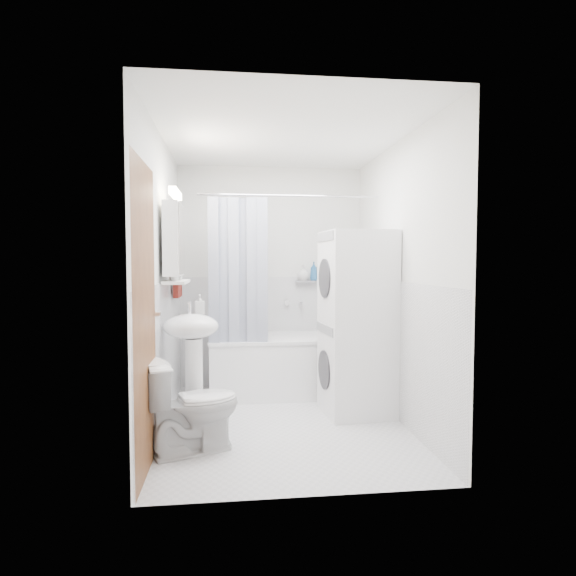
{
  "coord_description": "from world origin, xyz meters",
  "views": [
    {
      "loc": [
        -0.44,
        -3.99,
        1.37
      ],
      "look_at": [
        0.05,
        0.15,
        1.14
      ],
      "focal_mm": 30.0,
      "sensor_mm": 36.0,
      "label": 1
    }
  ],
  "objects": [
    {
      "name": "floor",
      "position": [
        0.0,
        0.0,
        0.0
      ],
      "size": [
        2.6,
        2.6,
        0.0
      ],
      "primitive_type": "plane",
      "color": "silver",
      "rests_on": "ground"
    },
    {
      "name": "room_walls",
      "position": [
        0.0,
        0.0,
        1.49
      ],
      "size": [
        2.6,
        2.6,
        2.6
      ],
      "color": "silver",
      "rests_on": "ground"
    },
    {
      "name": "wainscot",
      "position": [
        0.0,
        0.29,
        0.6
      ],
      "size": [
        1.98,
        2.58,
        2.58
      ],
      "color": "white",
      "rests_on": "ground"
    },
    {
      "name": "door",
      "position": [
        -0.95,
        -0.55,
        1.0
      ],
      "size": [
        0.05,
        2.0,
        2.0
      ],
      "color": "brown",
      "rests_on": "ground"
    },
    {
      "name": "bathtub",
      "position": [
        0.12,
        0.92,
        0.33
      ],
      "size": [
        1.57,
        0.74,
        0.6
      ],
      "color": "white",
      "rests_on": "ground"
    },
    {
      "name": "tub_spout",
      "position": [
        0.32,
        1.25,
        0.92
      ],
      "size": [
        0.04,
        0.12,
        0.04
      ],
      "primitive_type": "cylinder",
      "rotation": [
        1.57,
        0.0,
        0.0
      ],
      "color": "silver",
      "rests_on": "room_walls"
    },
    {
      "name": "curtain_rod",
      "position": [
        0.12,
        0.61,
        2.0
      ],
      "size": [
        1.75,
        0.02,
        0.02
      ],
      "primitive_type": "cylinder",
      "rotation": [
        0.0,
        1.57,
        0.0
      ],
      "color": "silver",
      "rests_on": "room_walls"
    },
    {
      "name": "shower_curtain",
      "position": [
        -0.37,
        0.61,
        1.25
      ],
      "size": [
        0.55,
        0.02,
        1.45
      ],
      "color": "#131F44",
      "rests_on": "curtain_rod"
    },
    {
      "name": "sink",
      "position": [
        -0.75,
        -0.1,
        0.7
      ],
      "size": [
        0.44,
        0.37,
        1.04
      ],
      "color": "white",
      "rests_on": "ground"
    },
    {
      "name": "medicine_cabinet",
      "position": [
        -0.9,
        0.1,
        1.57
      ],
      "size": [
        0.13,
        0.5,
        0.71
      ],
      "color": "white",
      "rests_on": "room_walls"
    },
    {
      "name": "shelf",
      "position": [
        -0.89,
        0.1,
        1.2
      ],
      "size": [
        0.18,
        0.54,
        0.02
      ],
      "primitive_type": "cube",
      "color": "silver",
      "rests_on": "room_walls"
    },
    {
      "name": "shower_caddy",
      "position": [
        0.37,
        1.24,
        1.15
      ],
      "size": [
        0.22,
        0.06,
        0.02
      ],
      "primitive_type": "cube",
      "color": "silver",
      "rests_on": "room_walls"
    },
    {
      "name": "towel",
      "position": [
        -0.94,
        0.63,
        1.46
      ],
      "size": [
        0.07,
        0.34,
        0.83
      ],
      "color": "maroon",
      "rests_on": "room_walls"
    },
    {
      "name": "washer_dryer",
      "position": [
        0.68,
        0.19,
        0.82
      ],
      "size": [
        0.63,
        0.62,
        1.64
      ],
      "rotation": [
        0.0,
        0.0,
        0.08
      ],
      "color": "white",
      "rests_on": "ground"
    },
    {
      "name": "toilet",
      "position": [
        -0.72,
        -0.54,
        0.34
      ],
      "size": [
        0.78,
        0.61,
        0.67
      ],
      "primitive_type": "imported",
      "rotation": [
        0.0,
        0.0,
        1.94
      ],
      "color": "white",
      "rests_on": "ground"
    },
    {
      "name": "soap_pump",
      "position": [
        -0.71,
        0.25,
        0.95
      ],
      "size": [
        0.08,
        0.17,
        0.08
      ],
      "primitive_type": "imported",
      "color": "gray",
      "rests_on": "sink"
    },
    {
      "name": "shelf_bottle",
      "position": [
        -0.89,
        -0.05,
        1.25
      ],
      "size": [
        0.07,
        0.18,
        0.07
      ],
      "primitive_type": "imported",
      "color": "gray",
      "rests_on": "shelf"
    },
    {
      "name": "shelf_cup",
      "position": [
        -0.89,
        0.22,
        1.26
      ],
      "size": [
        0.1,
        0.09,
        0.1
      ],
      "primitive_type": "imported",
      "color": "gray",
      "rests_on": "shelf"
    },
    {
      "name": "shampoo_a",
      "position": [
        0.35,
        1.24,
        1.23
      ],
      "size": [
        0.13,
        0.17,
        0.13
      ],
      "primitive_type": "imported",
      "color": "gray",
      "rests_on": "shower_caddy"
    },
    {
      "name": "shampoo_b",
      "position": [
        0.47,
        1.24,
        1.2
      ],
      "size": [
        0.08,
        0.21,
        0.08
      ],
      "primitive_type": "imported",
      "color": "#266099",
      "rests_on": "shower_caddy"
    }
  ]
}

